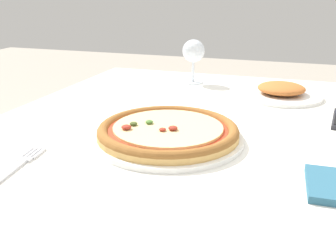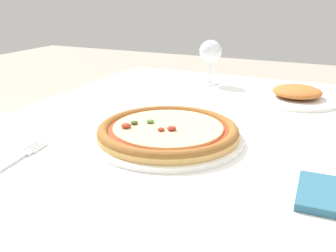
{
  "view_description": "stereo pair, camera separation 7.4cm",
  "coord_description": "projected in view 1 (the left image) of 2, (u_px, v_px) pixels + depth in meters",
  "views": [
    {
      "loc": [
        0.04,
        -0.78,
        0.99
      ],
      "look_at": [
        -0.18,
        -0.12,
        0.74
      ],
      "focal_mm": 40.0,
      "sensor_mm": 36.0,
      "label": 1
    },
    {
      "loc": [
        0.11,
        -0.76,
        0.99
      ],
      "look_at": [
        -0.18,
        -0.12,
        0.74
      ],
      "focal_mm": 40.0,
      "sensor_mm": 36.0,
      "label": 2
    }
  ],
  "objects": [
    {
      "name": "wine_glass_far_left",
      "position": [
        194.0,
        53.0,
        1.19
      ],
      "size": [
        0.07,
        0.07,
        0.14
      ],
      "color": "silver",
      "rests_on": "dining_table"
    },
    {
      "name": "side_plate",
      "position": [
        281.0,
        92.0,
        1.05
      ],
      "size": [
        0.23,
        0.23,
        0.04
      ],
      "color": "white",
      "rests_on": "dining_table"
    },
    {
      "name": "fork",
      "position": [
        16.0,
        166.0,
        0.63
      ],
      "size": [
        0.04,
        0.17,
        0.0
      ],
      "color": "silver",
      "rests_on": "dining_table"
    },
    {
      "name": "dining_table",
      "position": [
        261.0,
        163.0,
        0.84
      ],
      "size": [
        1.23,
        1.06,
        0.71
      ],
      "color": "brown",
      "rests_on": "ground_plane"
    },
    {
      "name": "pizza_plate",
      "position": [
        168.0,
        132.0,
        0.75
      ],
      "size": [
        0.3,
        0.3,
        0.04
      ],
      "color": "white",
      "rests_on": "dining_table"
    }
  ]
}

